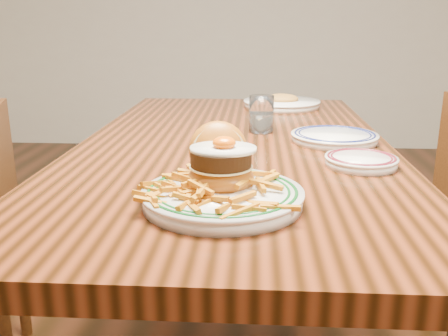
{
  "coord_description": "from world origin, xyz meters",
  "views": [
    {
      "loc": [
        0.06,
        -1.36,
        1.07
      ],
      "look_at": [
        0.0,
        -0.51,
        0.82
      ],
      "focal_mm": 40.0,
      "sensor_mm": 36.0,
      "label": 1
    }
  ],
  "objects": [
    {
      "name": "main_plate",
      "position": [
        -0.0,
        -0.49,
        0.79
      ],
      "size": [
        0.3,
        0.31,
        0.14
      ],
      "rotation": [
        0.0,
        0.0,
        0.14
      ],
      "color": "silver",
      "rests_on": "table"
    },
    {
      "name": "far_plate",
      "position": [
        0.16,
        0.59,
        0.77
      ],
      "size": [
        0.3,
        0.3,
        0.05
      ],
      "rotation": [
        0.0,
        0.0,
        -0.0
      ],
      "color": "silver",
      "rests_on": "table"
    },
    {
      "name": "side_plate",
      "position": [
        0.3,
        -0.23,
        0.76
      ],
      "size": [
        0.17,
        0.17,
        0.03
      ],
      "rotation": [
        0.0,
        0.0,
        -0.28
      ],
      "color": "silver",
      "rests_on": "table"
    },
    {
      "name": "table",
      "position": [
        0.0,
        0.0,
        0.66
      ],
      "size": [
        0.85,
        1.6,
        0.75
      ],
      "color": "black",
      "rests_on": "floor"
    },
    {
      "name": "water_glass",
      "position": [
        0.08,
        0.13,
        0.8
      ],
      "size": [
        0.07,
        0.07,
        0.11
      ],
      "color": "white",
      "rests_on": "table"
    },
    {
      "name": "rear_plate",
      "position": [
        0.28,
        0.01,
        0.76
      ],
      "size": [
        0.24,
        0.24,
        0.03
      ],
      "rotation": [
        0.0,
        0.0,
        0.42
      ],
      "color": "silver",
      "rests_on": "table"
    }
  ]
}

